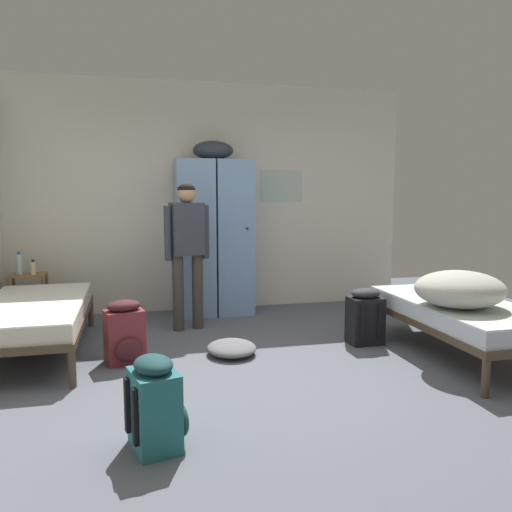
% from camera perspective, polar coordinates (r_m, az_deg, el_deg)
% --- Properties ---
extents(ground_plane, '(8.20, 8.20, 0.00)m').
position_cam_1_polar(ground_plane, '(4.19, 0.85, -13.44)').
color(ground_plane, '#565B66').
extents(room_backdrop, '(4.97, 5.18, 2.80)m').
position_cam_1_polar(room_backdrop, '(5.08, -16.67, 6.04)').
color(room_backdrop, silver).
rests_on(room_backdrop, ground_plane).
extents(locker_bank, '(0.90, 0.55, 2.07)m').
position_cam_1_polar(locker_bank, '(6.17, -4.71, 2.44)').
color(locker_bank, '#7A9ECC').
rests_on(locker_bank, ground_plane).
extents(shelf_unit, '(0.38, 0.30, 0.57)m').
position_cam_1_polar(shelf_unit, '(6.23, -24.01, -3.90)').
color(shelf_unit, brown).
rests_on(shelf_unit, ground_plane).
extents(bed_left_rear, '(0.90, 1.90, 0.49)m').
position_cam_1_polar(bed_left_rear, '(5.07, -23.56, -5.89)').
color(bed_left_rear, '#473828').
rests_on(bed_left_rear, ground_plane).
extents(bed_right, '(0.90, 1.90, 0.49)m').
position_cam_1_polar(bed_right, '(5.01, 21.72, -5.96)').
color(bed_right, '#473828').
rests_on(bed_right, ground_plane).
extents(bedding_heap, '(0.76, 0.73, 0.31)m').
position_cam_1_polar(bedding_heap, '(4.72, 21.75, -3.44)').
color(bedding_heap, '#B7B2A8').
rests_on(bedding_heap, bed_right).
extents(person_traveler, '(0.48, 0.27, 1.56)m').
position_cam_1_polar(person_traveler, '(5.47, -7.68, 1.50)').
color(person_traveler, '#3D3833').
rests_on(person_traveler, ground_plane).
extents(water_bottle, '(0.07, 0.07, 0.25)m').
position_cam_1_polar(water_bottle, '(6.22, -24.86, -0.80)').
color(water_bottle, '#B2DBEA').
rests_on(water_bottle, shelf_unit).
extents(lotion_bottle, '(0.06, 0.06, 0.17)m').
position_cam_1_polar(lotion_bottle, '(6.13, -23.57, -1.22)').
color(lotion_bottle, beige).
rests_on(lotion_bottle, shelf_unit).
extents(backpack_teal, '(0.38, 0.37, 0.55)m').
position_cam_1_polar(backpack_teal, '(3.11, -11.07, -15.95)').
color(backpack_teal, '#23666B').
rests_on(backpack_teal, ground_plane).
extents(backpack_black, '(0.32, 0.34, 0.55)m').
position_cam_1_polar(backpack_black, '(5.13, 12.01, -6.68)').
color(backpack_black, black).
rests_on(backpack_black, ground_plane).
extents(backpack_maroon, '(0.37, 0.38, 0.55)m').
position_cam_1_polar(backpack_maroon, '(4.61, -14.40, -8.33)').
color(backpack_maroon, maroon).
rests_on(backpack_maroon, ground_plane).
extents(clothes_pile_grey, '(0.45, 0.51, 0.12)m').
position_cam_1_polar(clothes_pile_grey, '(4.74, -2.72, -10.18)').
color(clothes_pile_grey, slate).
rests_on(clothes_pile_grey, ground_plane).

